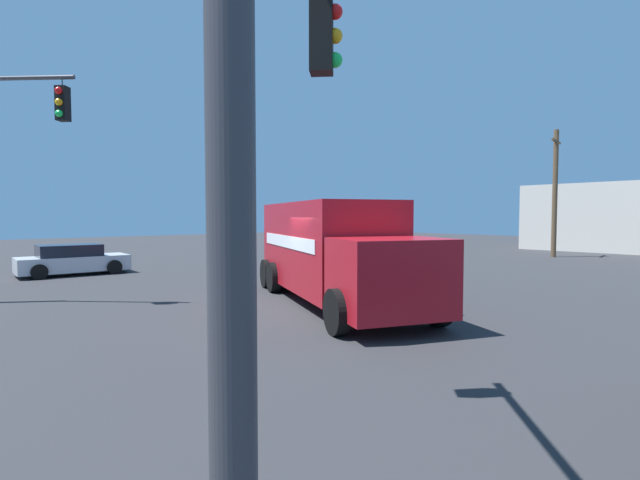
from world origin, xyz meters
name	(u,v)px	position (x,y,z in m)	size (l,w,h in m)	color
ground_plane	(330,307)	(0.00, 0.00, 0.00)	(100.00, 100.00, 0.00)	#2B2B2D
delivery_truck	(332,250)	(-0.52, 0.59, 1.53)	(8.82, 5.74, 2.94)	#AD141E
traffic_light_primary	(290,27)	(6.63, -6.66, 3.90)	(3.37, 3.61, 5.86)	#38383D
sedan_silver	(73,260)	(-12.71, -3.29, 0.63)	(2.23, 4.39, 1.31)	#B7BABF
utility_pole	(555,192)	(-2.27, 21.21, 4.04)	(0.52, 2.19, 7.81)	brown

